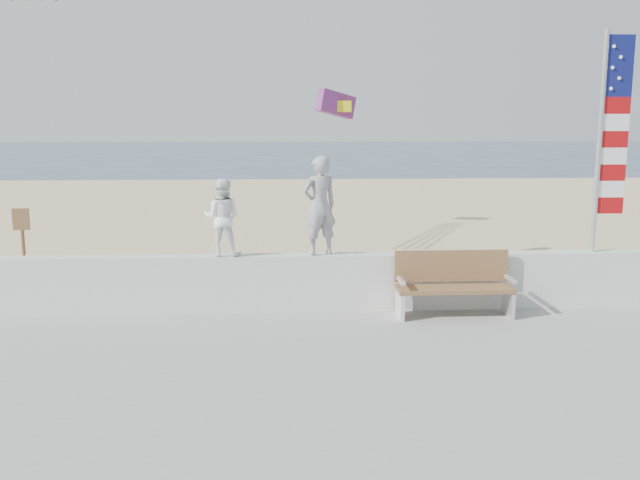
% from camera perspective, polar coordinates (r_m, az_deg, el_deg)
% --- Properties ---
extents(ground, '(220.00, 220.00, 0.00)m').
position_cam_1_polar(ground, '(9.14, -0.62, -10.32)').
color(ground, '#304660').
rests_on(ground, ground).
extents(sand, '(90.00, 40.00, 0.08)m').
position_cam_1_polar(sand, '(17.85, -1.96, -0.22)').
color(sand, beige).
rests_on(sand, ground).
extents(seawall, '(30.00, 0.35, 0.90)m').
position_cam_1_polar(seawall, '(10.88, -1.11, -3.57)').
color(seawall, silver).
rests_on(seawall, boardwalk).
extents(adult, '(0.67, 0.57, 1.57)m').
position_cam_1_polar(adult, '(10.67, -0.04, 2.90)').
color(adult, '#96969B').
rests_on(adult, seawall).
extents(child, '(0.65, 0.53, 1.22)m').
position_cam_1_polar(child, '(10.72, -8.25, 1.89)').
color(child, white).
rests_on(child, seawall).
extents(bench, '(1.80, 0.57, 1.00)m').
position_cam_1_polar(bench, '(10.75, 11.17, -3.60)').
color(bench, brown).
rests_on(bench, boardwalk).
extents(flag, '(0.50, 0.08, 3.50)m').
position_cam_1_polar(flag, '(11.78, 23.08, 8.29)').
color(flag, silver).
rests_on(flag, seawall).
extents(parafoil_kite, '(0.87, 0.64, 0.61)m').
position_cam_1_polar(parafoil_kite, '(13.97, 1.44, 11.35)').
color(parafoil_kite, red).
rests_on(parafoil_kite, ground).
extents(sign, '(0.32, 0.07, 1.46)m').
position_cam_1_polar(sign, '(14.25, -23.76, 0.08)').
color(sign, brown).
rests_on(sign, sand).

